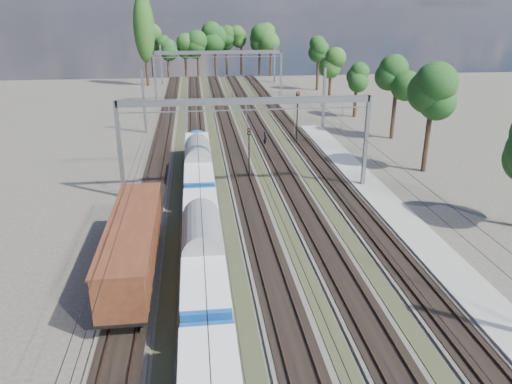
{
  "coord_description": "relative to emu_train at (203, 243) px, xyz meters",
  "views": [
    {
      "loc": [
        -4.63,
        -14.59,
        16.94
      ],
      "look_at": [
        -0.04,
        22.42,
        2.8
      ],
      "focal_mm": 35.0,
      "sensor_mm": 36.0,
      "label": 1
    }
  ],
  "objects": [
    {
      "name": "emu_train",
      "position": [
        0.0,
        0.0,
        0.0
      ],
      "size": [
        2.66,
        56.46,
        3.9
      ],
      "color": "black",
      "rests_on": "ground"
    },
    {
      "name": "tree_belt",
      "position": [
        11.56,
        77.81,
        5.81
      ],
      "size": [
        40.01,
        98.59,
        11.92
      ],
      "color": "black",
      "rests_on": "ground"
    },
    {
      "name": "poplar",
      "position": [
        -10.0,
        83.11,
        9.6
      ],
      "size": [
        4.4,
        4.4,
        19.04
      ],
      "color": "black",
      "rests_on": "ground"
    },
    {
      "name": "catenary",
      "position": [
        4.83,
        37.8,
        4.11
      ],
      "size": [
        25.65,
        130.0,
        9.0
      ],
      "color": "gray",
      "rests_on": "ground"
    },
    {
      "name": "signal_far",
      "position": [
        12.87,
        32.43,
        1.84
      ],
      "size": [
        0.42,
        0.38,
        6.54
      ],
      "rotation": [
        0.0,
        0.0,
        0.07
      ],
      "color": "black",
      "rests_on": "ground"
    },
    {
      "name": "platform",
      "position": [
        16.5,
        5.11,
        -2.14
      ],
      "size": [
        3.0,
        70.0,
        0.3
      ],
      "primitive_type": "cube",
      "color": "gray",
      "rests_on": "ground"
    },
    {
      "name": "worker",
      "position": [
        8.61,
        31.45,
        -1.37
      ],
      "size": [
        0.64,
        0.78,
        1.85
      ],
      "primitive_type": "imported",
      "rotation": [
        0.0,
        0.0,
        1.9
      ],
      "color": "black",
      "rests_on": "ground"
    },
    {
      "name": "signal_near",
      "position": [
        5.18,
        19.13,
        1.0
      ],
      "size": [
        0.35,
        0.32,
        5.2
      ],
      "rotation": [
        0.0,
        0.0,
        -0.21
      ],
      "color": "black",
      "rests_on": "ground"
    },
    {
      "name": "freight_boxcar",
      "position": [
        -4.5,
        0.53,
        -0.02
      ],
      "size": [
        2.99,
        14.42,
        3.72
      ],
      "color": "black",
      "rests_on": "ground"
    },
    {
      "name": "track_bed",
      "position": [
        4.5,
        30.11,
        -2.19
      ],
      "size": [
        21.0,
        130.0,
        0.34
      ],
      "color": "#47423A",
      "rests_on": "ground"
    }
  ]
}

